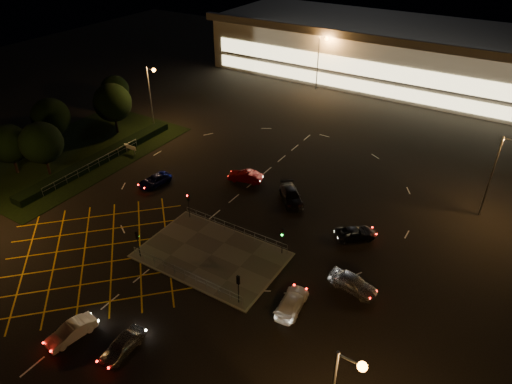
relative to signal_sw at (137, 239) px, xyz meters
The scene contains 25 objects.
ground 7.58m from the signal_sw, 56.28° to the left, with size 180.00×180.00×0.00m, color black.
pedestrian_island 7.57m from the signal_sw, 33.65° to the left, with size 14.00×9.00×0.12m, color #4C4944.
grass_verge 26.93m from the signal_sw, 153.45° to the left, with size 18.00×30.00×0.08m, color black.
hedge 22.55m from the signal_sw, 147.74° to the left, with size 2.00×26.00×1.00m, color black.
supermarket 68.13m from the signal_sw, 86.63° to the left, with size 72.00×26.50×10.50m.
streetlight_nw 31.24m from the signal_sw, 129.19° to the left, with size 1.78×0.56×10.03m.
streetlight_ne 38.75m from the signal_sw, 42.43° to the left, with size 1.78×0.56×10.03m.
streetlight_far_left 54.44m from the signal_sw, 95.88° to the left, with size 1.78×0.56×10.03m.
signal_sw is the anchor object (origin of this frame).
signal_se 12.00m from the signal_sw, ahead, with size 0.28×0.30×3.15m.
signal_nw 7.99m from the signal_sw, 90.00° to the left, with size 0.28×0.30×3.15m.
signal_ne 14.41m from the signal_sw, 33.65° to the left, with size 0.28×0.30×3.15m.
tree_a 26.38m from the signal_sw, behind, with size 5.04×5.04×6.86m.
tree_b 30.55m from the signal_sw, 156.81° to the left, with size 5.40×5.40×7.35m.
tree_c 31.34m from the signal_sw, 140.20° to the left, with size 5.76×5.76×7.84m.
tree_d 39.73m from the signal_sw, 139.09° to the left, with size 4.68×4.68×6.37m.
tree_e 22.92m from the signal_sw, 164.76° to the left, with size 5.40×5.40×7.35m.
car_near_silver 11.65m from the signal_sw, 52.99° to the right, with size 1.65×4.11×1.40m, color #9C9EA3.
car_queue_white 10.82m from the signal_sw, 77.20° to the right, with size 1.45×4.15×1.37m, color white.
car_left_blue 14.28m from the signal_sw, 126.45° to the left, with size 2.03×4.41×1.23m, color #0B0F44.
car_far_dkgrey 19.06m from the signal_sw, 64.56° to the left, with size 2.14×5.26×1.53m, color black.
car_right_silver 21.28m from the signal_sw, 19.32° to the left, with size 1.87×4.65×1.58m, color #A5A8AC.
car_circ_red 18.28m from the signal_sw, 86.94° to the left, with size 1.55×4.45×1.47m, color maroon.
car_east_grey 22.71m from the signal_sw, 39.83° to the left, with size 2.05×4.44×1.24m, color black.
car_approach_white 16.51m from the signal_sw, ahead, with size 1.94×4.76×1.38m, color silver.
Camera 1 is at (24.68, -30.04, 30.55)m, focal length 32.00 mm.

